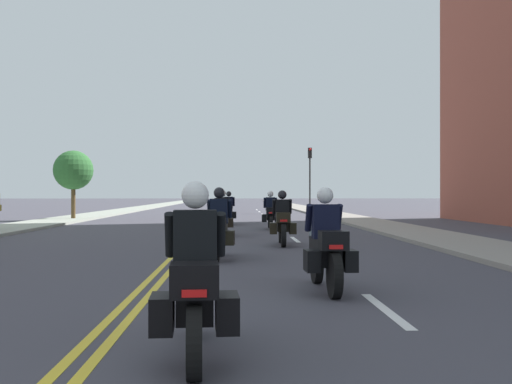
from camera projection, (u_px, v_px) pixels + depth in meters
name	position (u px, v px, depth m)	size (l,w,h in m)	color
ground_plane	(218.00, 213.00, 47.75)	(264.00, 264.00, 0.00)	#413F49
sidewalk_left	(115.00, 212.00, 47.48)	(2.69, 144.00, 0.12)	#959A8C
sidewalk_right	(319.00, 212.00, 48.02)	(2.69, 144.00, 0.12)	gray
centreline_yellow_inner	(216.00, 213.00, 47.75)	(0.12, 132.00, 0.01)	yellow
centreline_yellow_outer	(219.00, 213.00, 47.75)	(0.12, 132.00, 0.01)	yellow
lane_dashes_white	(277.00, 225.00, 28.87)	(0.14, 56.40, 0.01)	silver
motorcycle_0	(195.00, 288.00, 5.55)	(0.78, 2.15, 1.64)	black
motorcycle_1	(326.00, 249.00, 9.35)	(0.78, 2.20, 1.62)	black
motorcycle_2	(219.00, 230.00, 13.98)	(0.78, 2.16, 1.67)	black
motorcycle_3	(282.00, 223.00, 17.67)	(0.77, 2.22, 1.62)	black
motorcycle_4	(222.00, 218.00, 21.59)	(0.77, 2.15, 1.66)	black
motorcycle_5	(270.00, 214.00, 25.69)	(0.77, 2.25, 1.63)	black
motorcycle_6	(229.00, 211.00, 29.40)	(0.77, 2.09, 1.63)	black
traffic_light_far	(310.00, 168.00, 46.50)	(0.28, 0.38, 5.05)	black
street_tree_1	(73.00, 170.00, 34.01)	(2.22, 2.22, 3.95)	#4F3B21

